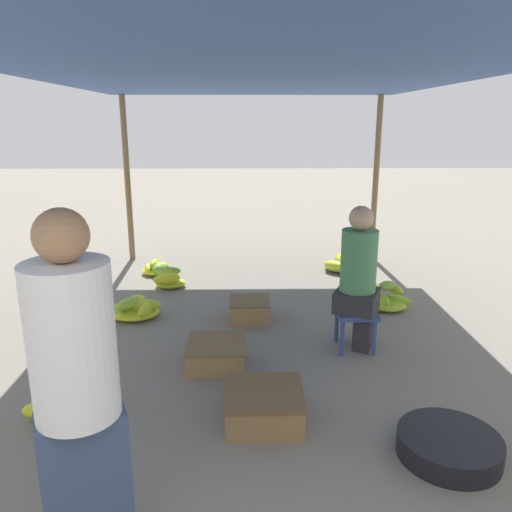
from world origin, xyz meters
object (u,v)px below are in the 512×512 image
object	(u,v)px
vendor_foreground	(78,395)
crate_mid	(264,405)
banana_pile_left_3	(170,279)
banana_pile_right_3	(346,263)
banana_pile_left_1	(67,408)
banana_pile_right_2	(385,301)
banana_pile_left_0	(135,309)
banana_pile_left_2	(156,269)
basin_black	(449,446)
vendor_seated	(359,278)
stool	(356,317)
crate_near	(250,309)
banana_pile_right_1	(360,289)
crate_far	(216,354)

from	to	relation	value
vendor_foreground	crate_mid	bearing A→B (deg)	53.39
banana_pile_left_3	banana_pile_right_3	world-z (taller)	banana_pile_left_3
banana_pile_left_1	banana_pile_right_2	bearing A→B (deg)	36.79
banana_pile_left_0	banana_pile_right_2	distance (m)	2.58
banana_pile_left_2	banana_pile_right_3	world-z (taller)	banana_pile_right_3
banana_pile_left_2	basin_black	bearing A→B (deg)	-57.21
banana_pile_left_3	vendor_seated	bearing A→B (deg)	-42.02
banana_pile_left_1	stool	bearing A→B (deg)	26.43
banana_pile_left_1	crate_near	world-z (taller)	banana_pile_left_1
banana_pile_left_3	banana_pile_right_1	distance (m)	2.22
banana_pile_left_1	crate_mid	world-z (taller)	banana_pile_left_1
banana_pile_left_0	crate_near	bearing A→B (deg)	-3.95
crate_mid	vendor_seated	bearing A→B (deg)	51.97
crate_far	banana_pile_left_3	bearing A→B (deg)	108.64
banana_pile_right_3	stool	bearing A→B (deg)	-99.27
stool	basin_black	distance (m)	1.49
crate_mid	banana_pile_right_2	bearing A→B (deg)	55.93
stool	vendor_seated	size ratio (longest dim) A/B	0.28
vendor_seated	banana_pile_left_2	bearing A→B (deg)	133.95
banana_pile_left_0	banana_pile_right_2	world-z (taller)	banana_pile_right_2
vendor_foreground	banana_pile_right_2	world-z (taller)	vendor_foreground
banana_pile_left_1	banana_pile_left_2	distance (m)	3.25
banana_pile_left_1	banana_pile_right_1	bearing A→B (deg)	44.05
banana_pile_right_2	crate_mid	size ratio (longest dim) A/B	1.09
banana_pile_right_2	crate_near	distance (m)	1.44
stool	banana_pile_right_3	size ratio (longest dim) A/B	0.53
banana_pile_right_3	crate_mid	size ratio (longest dim) A/B	1.30
crate_near	banana_pile_right_1	bearing A→B (deg)	27.43
banana_pile_left_2	banana_pile_right_1	world-z (taller)	banana_pile_right_1
crate_near	vendor_foreground	bearing A→B (deg)	-104.29
vendor_seated	crate_near	size ratio (longest dim) A/B	3.17
stool	vendor_seated	world-z (taller)	vendor_seated
basin_black	banana_pile_left_1	distance (m)	2.40
banana_pile_right_1	crate_far	bearing A→B (deg)	-133.35
banana_pile_right_1	banana_pile_right_2	distance (m)	0.44
banana_pile_right_3	vendor_seated	bearing A→B (deg)	-98.94
banana_pile_left_0	banana_pile_left_2	distance (m)	1.45
banana_pile_right_3	crate_near	world-z (taller)	banana_pile_right_3
banana_pile_right_3	crate_far	xyz separation A→B (m)	(-1.57, -2.66, 0.01)
banana_pile_left_2	banana_pile_right_2	distance (m)	2.92
vendor_seated	banana_pile_left_1	world-z (taller)	vendor_seated
vendor_foreground	banana_pile_right_2	bearing A→B (deg)	55.01
banana_pile_left_3	crate_far	distance (m)	2.08
banana_pile_left_2	banana_pile_right_3	bearing A→B (deg)	3.81
basin_black	banana_pile_left_3	xyz separation A→B (m)	(-2.10, 3.14, 0.03)
banana_pile_right_1	crate_far	size ratio (longest dim) A/B	1.02
banana_pile_left_0	banana_pile_left_1	size ratio (longest dim) A/B	1.14
vendor_foreground	crate_near	world-z (taller)	vendor_foreground
stool	banana_pile_left_2	distance (m)	3.05
vendor_foreground	banana_pile_left_3	world-z (taller)	vendor_foreground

